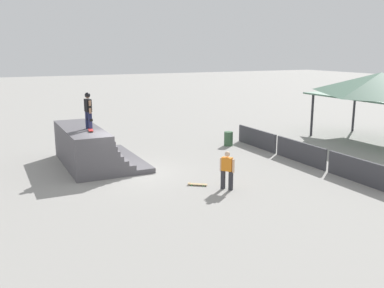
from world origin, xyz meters
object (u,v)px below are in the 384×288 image
at_px(bystander_walking, 227,168).
at_px(trash_bin, 228,139).
at_px(skateboard_on_ground, 197,184).
at_px(skateboard_on_deck, 91,130).
at_px(skater_on_deck, 88,108).

distance_m(bystander_walking, trash_bin, 8.29).
bearing_deg(bystander_walking, skateboard_on_ground, 4.67).
height_order(skateboard_on_deck, trash_bin, skateboard_on_deck).
distance_m(skater_on_deck, skateboard_on_ground, 6.51).
xyz_separation_m(bystander_walking, skateboard_on_ground, (-1.01, -0.87, -0.84)).
relative_size(skater_on_deck, trash_bin, 2.07).
height_order(bystander_walking, skateboard_on_ground, bystander_walking).
xyz_separation_m(skateboard_on_deck, skateboard_on_ground, (4.18, 3.45, -1.91)).
xyz_separation_m(skater_on_deck, bystander_walking, (5.77, 4.26, -2.02)).
height_order(skater_on_deck, skateboard_on_deck, skater_on_deck).
relative_size(skateboard_on_deck, trash_bin, 0.93).
bearing_deg(skater_on_deck, bystander_walking, 30.31).
height_order(skateboard_on_deck, skateboard_on_ground, skateboard_on_deck).
relative_size(skateboard_on_deck, bystander_walking, 0.49).
relative_size(bystander_walking, trash_bin, 1.90).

